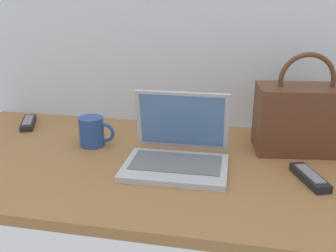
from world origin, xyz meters
TOP-DOWN VIEW (x-y plane):
  - desk at (0.00, 0.00)m, footprint 1.60×0.76m
  - laptop at (0.07, -0.01)m, footprint 0.32×0.27m
  - coffee_mug at (-0.25, 0.08)m, footprint 0.13×0.09m
  - remote_control_near at (0.45, -0.05)m, footprint 0.10×0.17m
  - remote_control_far at (-0.58, 0.23)m, footprint 0.11×0.16m
  - handbag at (0.45, 0.18)m, footprint 0.32×0.20m

SIDE VIEW (x-z plane):
  - desk at x=0.00m, z-range 0.00..0.03m
  - remote_control_near at x=0.45m, z-range 0.03..0.05m
  - remote_control_far at x=-0.58m, z-range 0.03..0.05m
  - laptop at x=0.07m, z-range -0.03..0.18m
  - coffee_mug at x=-0.25m, z-range 0.03..0.13m
  - handbag at x=0.45m, z-range -0.02..0.31m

